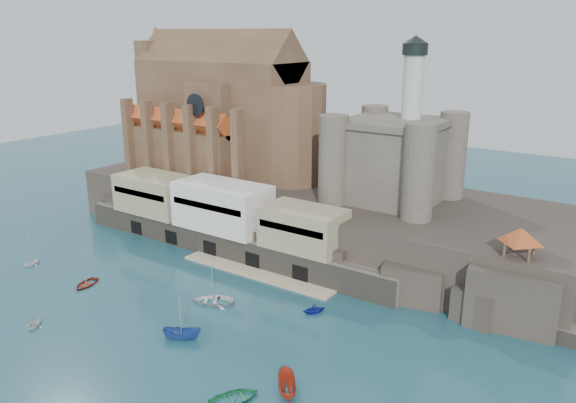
% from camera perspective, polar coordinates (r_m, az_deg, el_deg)
% --- Properties ---
extents(ground, '(300.00, 300.00, 0.00)m').
position_cam_1_polar(ground, '(86.45, -11.76, -10.95)').
color(ground, '#17424F').
rests_on(ground, ground).
extents(promontory, '(100.00, 36.00, 10.00)m').
position_cam_1_polar(promontory, '(112.95, 2.48, -1.17)').
color(promontory, black).
rests_on(promontory, ground).
extents(quay, '(70.00, 12.00, 13.05)m').
position_cam_1_polar(quay, '(105.88, -6.84, -1.87)').
color(quay, '#5D564A').
rests_on(quay, ground).
extents(church, '(47.00, 25.93, 30.51)m').
position_cam_1_polar(church, '(124.94, -6.24, 8.59)').
color(church, '#4E3624').
rests_on(church, promontory).
extents(castle_keep, '(21.20, 21.20, 29.30)m').
position_cam_1_polar(castle_keep, '(103.61, 10.74, 4.57)').
color(castle_keep, '#4E463D').
rests_on(castle_keep, promontory).
extents(rock_outcrop, '(14.50, 10.50, 8.70)m').
position_cam_1_polar(rock_outcrop, '(86.71, 21.90, -8.83)').
color(rock_outcrop, black).
rests_on(rock_outcrop, ground).
extents(pavilion, '(6.40, 6.40, 5.40)m').
position_cam_1_polar(pavilion, '(83.66, 22.56, -3.38)').
color(pavilion, '#4E3624').
rests_on(pavilion, rock_outcrop).
extents(boat_0, '(3.68, 2.01, 4.95)m').
position_cam_1_polar(boat_0, '(98.75, -19.83, -8.00)').
color(boat_0, '#911705').
rests_on(boat_0, ground).
extents(boat_1, '(3.14, 2.72, 3.11)m').
position_cam_1_polar(boat_1, '(88.53, -24.33, -11.49)').
color(boat_1, silver).
rests_on(boat_1, ground).
extents(boat_2, '(2.71, 2.69, 5.24)m').
position_cam_1_polar(boat_2, '(79.44, -10.73, -13.54)').
color(boat_2, navy).
rests_on(boat_2, ground).
extents(boat_3, '(4.21, 3.09, 5.82)m').
position_cam_1_polar(boat_3, '(67.31, -5.42, -19.46)').
color(boat_3, '#1C7D49').
rests_on(boat_3, ground).
extents(boat_4, '(2.89, 1.93, 3.18)m').
position_cam_1_polar(boat_4, '(110.52, -24.55, -5.88)').
color(boat_4, white).
rests_on(boat_4, ground).
extents(boat_5, '(2.88, 2.89, 5.38)m').
position_cam_1_polar(boat_5, '(68.35, -0.14, -18.74)').
color(boat_5, '#AC351C').
rests_on(boat_5, ground).
extents(boat_6, '(3.42, 4.70, 6.48)m').
position_cam_1_polar(boat_6, '(88.26, -7.63, -10.12)').
color(boat_6, silver).
rests_on(boat_6, ground).
extents(boat_7, '(3.44, 3.20, 3.42)m').
position_cam_1_polar(boat_7, '(84.65, 2.65, -11.22)').
color(boat_7, navy).
rests_on(boat_7, ground).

